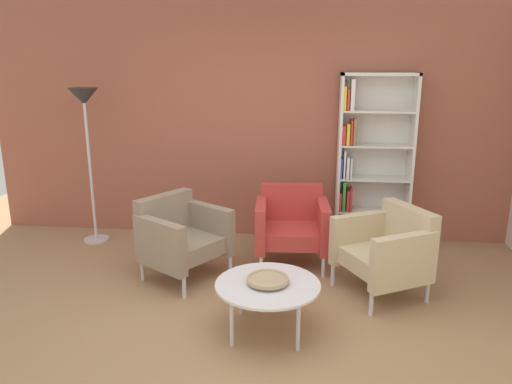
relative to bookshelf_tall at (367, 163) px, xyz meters
name	(u,v)px	position (x,y,z in m)	size (l,w,h in m)	color
ground_plane	(230,346)	(-1.18, -2.25, -0.93)	(8.32, 8.32, 0.00)	#9E7751
brick_back_panel	(262,112)	(-1.18, 0.21, 0.52)	(6.40, 0.12, 2.90)	#9E5642
bookshelf_tall	(367,163)	(0.00, 0.00, 0.00)	(0.80, 0.30, 1.90)	silver
coffee_table_low	(268,287)	(-0.93, -2.01, -0.56)	(0.80, 0.80, 0.40)	silver
decorative_bowl	(268,279)	(-0.93, -2.01, -0.49)	(0.32, 0.32, 0.05)	tan
armchair_by_bookshelf	(181,236)	(-1.83, -1.10, -0.51)	(0.92, 0.94, 0.78)	gray
armchair_corner_red	(292,224)	(-0.80, -0.65, -0.51)	(0.76, 0.71, 0.78)	#B73833
armchair_spare_guest	(387,249)	(0.06, -1.24, -0.51)	(0.91, 0.93, 0.78)	#C6B289
floor_lamp_torchiere	(85,115)	(-3.07, -0.26, 0.52)	(0.32, 0.32, 1.74)	silver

